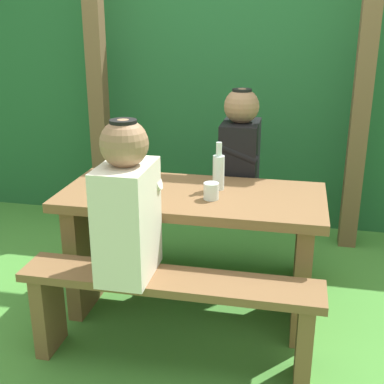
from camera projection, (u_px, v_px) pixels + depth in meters
ground_plane at (192, 307)px, 2.94m from camera, size 12.00×12.00×0.00m
hedge_backdrop at (237, 100)px, 4.38m from camera, size 6.40×1.08×1.80m
pergola_post_left at (97, 79)px, 3.73m from camera, size 0.12×0.12×2.30m
pergola_post_right at (363, 86)px, 3.36m from camera, size 0.12×0.12×2.30m
picnic_table at (192, 231)px, 2.78m from camera, size 1.40×0.64×0.70m
bench_near at (170, 303)px, 2.36m from camera, size 1.40×0.24×0.47m
bench_far at (208, 221)px, 3.30m from camera, size 1.40×0.24×0.47m
person_white_shirt at (127, 206)px, 2.24m from camera, size 0.25×0.35×0.72m
person_black_coat at (240, 153)px, 3.10m from camera, size 0.25×0.35×0.72m
drinking_glass at (211, 191)px, 2.60m from camera, size 0.08×0.08×0.09m
bottle_left at (219, 171)px, 2.72m from camera, size 0.06×0.06×0.26m
cell_phone at (145, 190)px, 2.73m from camera, size 0.12×0.16×0.01m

